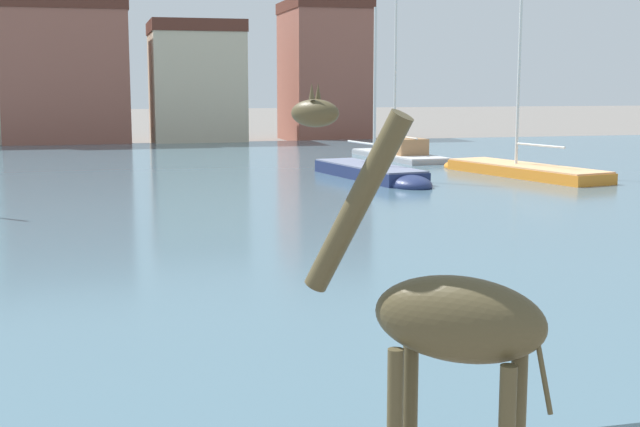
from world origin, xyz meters
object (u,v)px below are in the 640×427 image
Objects in this scene: giraffe_statue at (444,326)px; sailboat_grey at (395,155)px; sailboat_navy at (376,177)px; sailboat_orange at (512,172)px.

sailboat_grey is at bearing 71.09° from giraffe_statue.
sailboat_grey is at bearing 66.54° from sailboat_navy.
giraffe_statue is at bearing -108.91° from sailboat_grey.
sailboat_navy is at bearing -175.30° from sailboat_orange.
sailboat_navy is (8.01, 25.98, -1.62)m from giraffe_statue.
giraffe_statue is 27.23m from sailboat_navy.
sailboat_orange is (14.16, 26.48, -1.65)m from giraffe_statue.
giraffe_statue is at bearing -118.14° from sailboat_orange.
sailboat_orange is at bearing 61.86° from giraffe_statue.
giraffe_statue is 30.07m from sailboat_orange.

